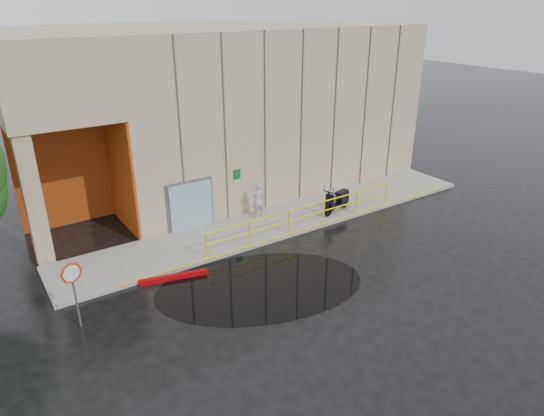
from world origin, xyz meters
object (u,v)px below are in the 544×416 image
(person, at_px, (258,200))
(red_curb, at_px, (174,277))
(scooter, at_px, (337,195))
(stop_sign, at_px, (73,280))

(person, relative_size, red_curb, 0.68)
(person, height_order, scooter, person)
(red_curb, bearing_deg, scooter, 7.43)
(scooter, height_order, stop_sign, stop_sign)
(person, xyz_separation_m, red_curb, (-5.22, -2.62, -0.87))
(stop_sign, distance_m, red_curb, 3.89)
(person, relative_size, stop_sign, 0.73)
(scooter, distance_m, stop_sign, 12.16)
(stop_sign, height_order, red_curb, stop_sign)
(stop_sign, bearing_deg, scooter, 15.10)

